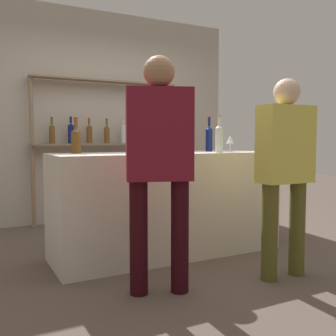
% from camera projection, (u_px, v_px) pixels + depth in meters
% --- Properties ---
extents(ground_plane, '(16.00, 16.00, 0.00)m').
position_uv_depth(ground_plane, '(168.00, 253.00, 3.77)').
color(ground_plane, brown).
extents(bar_counter, '(2.16, 0.69, 0.97)m').
position_uv_depth(bar_counter, '(168.00, 204.00, 3.73)').
color(bar_counter, beige).
rests_on(bar_counter, ground_plane).
extents(back_wall, '(3.76, 0.12, 2.80)m').
position_uv_depth(back_wall, '(102.00, 117.00, 5.38)').
color(back_wall, '#B2A899').
rests_on(back_wall, ground_plane).
extents(back_shelf, '(1.97, 0.18, 1.87)m').
position_uv_depth(back_shelf, '(106.00, 130.00, 5.24)').
color(back_shelf, '#897056').
rests_on(back_shelf, ground_plane).
extents(counter_bottle_0, '(0.09, 0.09, 0.32)m').
position_uv_depth(counter_bottle_0, '(76.00, 140.00, 3.50)').
color(counter_bottle_0, brown).
rests_on(counter_bottle_0, bar_counter).
extents(counter_bottle_1, '(0.07, 0.07, 0.36)m').
position_uv_depth(counter_bottle_1, '(209.00, 138.00, 4.06)').
color(counter_bottle_1, '#0F1956').
rests_on(counter_bottle_1, bar_counter).
extents(counter_bottle_2, '(0.09, 0.09, 0.32)m').
position_uv_depth(counter_bottle_2, '(139.00, 139.00, 3.67)').
color(counter_bottle_2, '#0F1956').
rests_on(counter_bottle_2, bar_counter).
extents(counter_bottle_3, '(0.07, 0.07, 0.35)m').
position_uv_depth(counter_bottle_3, '(219.00, 138.00, 3.68)').
color(counter_bottle_3, silver).
rests_on(counter_bottle_3, bar_counter).
extents(wine_glass, '(0.08, 0.08, 0.17)m').
position_uv_depth(wine_glass, '(230.00, 140.00, 3.80)').
color(wine_glass, silver).
rests_on(wine_glass, bar_counter).
extents(ice_bucket, '(0.23, 0.23, 0.20)m').
position_uv_depth(ice_bucket, '(158.00, 142.00, 3.47)').
color(ice_bucket, black).
rests_on(ice_bucket, bar_counter).
extents(customer_left, '(0.50, 0.34, 1.67)m').
position_uv_depth(customer_left, '(159.00, 157.00, 2.74)').
color(customer_left, black).
rests_on(customer_left, ground_plane).
extents(customer_right, '(0.45, 0.21, 1.56)m').
position_uv_depth(customer_right, '(285.00, 163.00, 3.06)').
color(customer_right, brown).
rests_on(customer_right, ground_plane).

